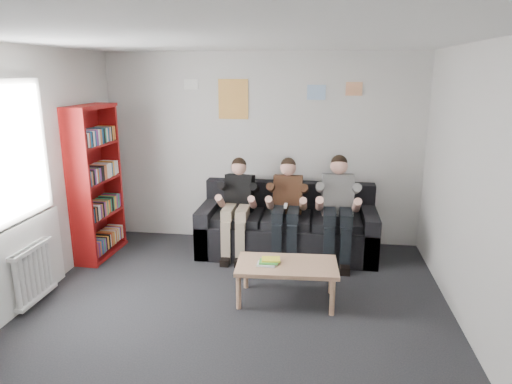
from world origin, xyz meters
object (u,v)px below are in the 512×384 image
coffee_table (287,268)px  person_left (237,207)px  bookshelf (97,183)px  sofa (287,229)px  person_middle (287,209)px  person_right (338,210)px

coffee_table → person_left: person_left is taller
bookshelf → person_left: bearing=10.5°
sofa → bookshelf: size_ratio=1.18×
sofa → coffee_table: bearing=-86.0°
person_left → bookshelf: bearing=-166.1°
coffee_table → person_middle: 1.25m
bookshelf → person_left: size_ratio=1.54×
coffee_table → sofa: bearing=94.0°
person_left → person_right: size_ratio=0.95×
sofa → bookshelf: (-2.49, -0.46, 0.68)m
coffee_table → person_left: 1.46m
sofa → person_left: person_left is taller
sofa → bookshelf: 2.62m
person_middle → bookshelf: bearing=-173.4°
sofa → bookshelf: bookshelf is taller
coffee_table → person_middle: size_ratio=0.81×
coffee_table → person_left: size_ratio=0.82×
person_left → person_right: 1.32m
person_middle → person_right: person_right is taller
coffee_table → person_right: (0.56, 1.21, 0.31)m
sofa → coffee_table: 1.42m
bookshelf → person_left: (1.83, 0.25, -0.34)m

